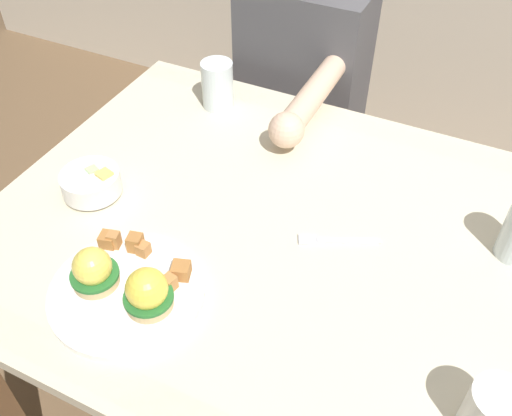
{
  "coord_description": "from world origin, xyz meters",
  "views": [
    {
      "loc": [
        0.26,
        -0.7,
        1.53
      ],
      "look_at": [
        -0.08,
        0.0,
        0.78
      ],
      "focal_mm": 39.7,
      "sensor_mm": 36.0,
      "label": 1
    }
  ],
  "objects": [
    {
      "name": "dining_table",
      "position": [
        0.0,
        0.0,
        0.63
      ],
      "size": [
        1.2,
        0.9,
        0.74
      ],
      "color": "beige",
      "rests_on": "ground_plane"
    },
    {
      "name": "fruit_bowl",
      "position": [
        -0.42,
        -0.07,
        0.77
      ],
      "size": [
        0.12,
        0.12,
        0.06
      ],
      "color": "white",
      "rests_on": "dining_table"
    },
    {
      "name": "fork",
      "position": [
        0.07,
        0.02,
        0.74
      ],
      "size": [
        0.15,
        0.08,
        0.0
      ],
      "color": "silver",
      "rests_on": "dining_table"
    },
    {
      "name": "eggs_benedict_plate",
      "position": [
        -0.21,
        -0.25,
        0.77
      ],
      "size": [
        0.27,
        0.27,
        0.09
      ],
      "color": "white",
      "rests_on": "dining_table"
    },
    {
      "name": "ground_plane",
      "position": [
        0.0,
        0.0,
        0.0
      ],
      "size": [
        6.0,
        6.0,
        0.0
      ],
      "primitive_type": "plane",
      "color": "brown"
    },
    {
      "name": "diner_person",
      "position": [
        -0.24,
        0.6,
        0.65
      ],
      "size": [
        0.34,
        0.54,
        1.14
      ],
      "color": "#33333D",
      "rests_on": "ground_plane"
    },
    {
      "name": "coffee_mug",
      "position": [
        0.39,
        -0.23,
        0.79
      ],
      "size": [
        0.11,
        0.08,
        0.09
      ],
      "color": "white",
      "rests_on": "dining_table"
    },
    {
      "name": "water_glass_near",
      "position": [
        -0.34,
        0.33,
        0.79
      ],
      "size": [
        0.08,
        0.08,
        0.12
      ],
      "color": "silver",
      "rests_on": "dining_table"
    }
  ]
}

